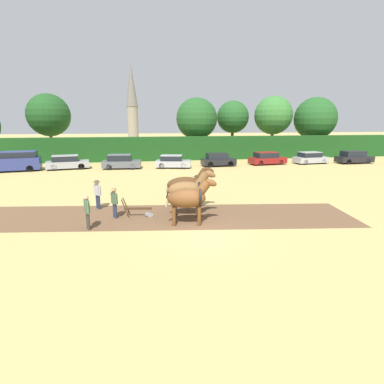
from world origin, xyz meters
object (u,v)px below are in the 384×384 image
(parked_car_center, at_px, (173,162))
(parked_car_end_right, at_px, (354,157))
(farmer_beside_team, at_px, (197,186))
(tree_center_left, at_px, (197,119))
(draft_horse_lead_right, at_px, (188,190))
(tree_center_right, at_px, (273,115))
(tree_center, at_px, (233,117))
(farmer_onlooker_right, at_px, (97,192))
(farmer_at_plow, at_px, (114,201))
(tree_left, at_px, (49,115))
(parked_car_center_right, at_px, (218,160))
(parked_car_center_left, at_px, (121,162))
(parked_van, at_px, (14,161))
(draft_horse_lead_left, at_px, (189,198))
(tree_right, at_px, (315,119))
(draft_horse_trail_left, at_px, (188,185))
(farmer_onlooker_left, at_px, (87,210))
(church_spire, at_px, (132,101))
(parked_car_far_right, at_px, (310,158))
(plow, at_px, (141,211))
(parked_car_left, at_px, (67,162))

(parked_car_center, height_order, parked_car_end_right, parked_car_end_right)
(farmer_beside_team, bearing_deg, tree_center_left, 129.19)
(draft_horse_lead_right, bearing_deg, parked_car_center, 94.23)
(tree_center_right, bearing_deg, parked_car_center, -145.86)
(tree_center, distance_m, farmer_onlooker_right, 32.16)
(farmer_at_plow, xyz_separation_m, parked_car_end_right, (27.38, 17.23, -0.22))
(tree_left, bearing_deg, farmer_beside_team, -59.18)
(farmer_onlooker_right, bearing_deg, parked_car_center_right, 16.97)
(parked_car_center, bearing_deg, parked_car_center_left, -173.18)
(parked_van, height_order, parked_car_center, parked_van)
(tree_left, bearing_deg, tree_center, -1.43)
(draft_horse_lead_left, bearing_deg, tree_right, 57.75)
(draft_horse_trail_left, distance_m, farmer_onlooker_left, 5.84)
(tree_center, relative_size, farmer_onlooker_right, 4.70)
(church_spire, height_order, parked_car_end_right, church_spire)
(tree_center, distance_m, parked_car_far_right, 13.98)
(farmer_beside_team, xyz_separation_m, parked_car_center, (-0.10, 14.21, -0.28))
(draft_horse_lead_right, height_order, farmer_beside_team, draft_horse_lead_right)
(church_spire, bearing_deg, tree_right, -52.57)
(tree_left, height_order, church_spire, church_spire)
(plow, relative_size, parked_van, 0.33)
(tree_center_left, distance_m, draft_horse_trail_left, 27.20)
(tree_center_left, xyz_separation_m, draft_horse_lead_right, (-5.53, -27.66, -3.96))
(draft_horse_lead_left, bearing_deg, parked_car_center_left, 110.53)
(plow, bearing_deg, tree_center_right, 62.02)
(plow, bearing_deg, draft_horse_trail_left, 26.71)
(farmer_onlooker_left, bearing_deg, parked_car_end_right, 14.89)
(draft_horse_lead_left, height_order, farmer_onlooker_right, draft_horse_lead_left)
(draft_horse_trail_left, relative_size, parked_car_center, 0.70)
(tree_right, xyz_separation_m, farmer_onlooker_right, (-29.33, -25.95, -4.47))
(tree_center_right, bearing_deg, farmer_onlooker_right, -130.55)
(church_spire, relative_size, parked_car_center_right, 4.95)
(church_spire, relative_size, parked_car_end_right, 4.41)
(farmer_at_plow, distance_m, farmer_onlooker_right, 2.24)
(farmer_beside_team, relative_size, farmer_onlooker_right, 0.97)
(tree_left, xyz_separation_m, farmer_onlooker_right, (9.92, -27.87, -4.88))
(plow, bearing_deg, parked_car_center, 85.72)
(plow, height_order, farmer_onlooker_right, farmer_onlooker_right)
(parked_car_center, bearing_deg, parked_van, -170.63)
(plow, bearing_deg, tree_left, 119.99)
(parked_car_left, bearing_deg, parked_car_far_right, -11.20)
(farmer_beside_team, height_order, parked_car_center_left, farmer_beside_team)
(farmer_onlooker_left, xyz_separation_m, parked_car_center, (6.02, 18.73, -0.29))
(tree_center_left, height_order, farmer_onlooker_right, tree_center_left)
(parked_car_center_right, distance_m, parked_car_far_right, 11.72)
(draft_horse_lead_left, xyz_separation_m, parked_car_center_left, (-4.47, 19.18, -0.61))
(plow, height_order, parked_car_center_right, parked_car_center_right)
(church_spire, relative_size, draft_horse_lead_left, 7.42)
(plow, relative_size, farmer_beside_team, 1.03)
(farmer_at_plow, height_order, farmer_onlooker_right, farmer_onlooker_right)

